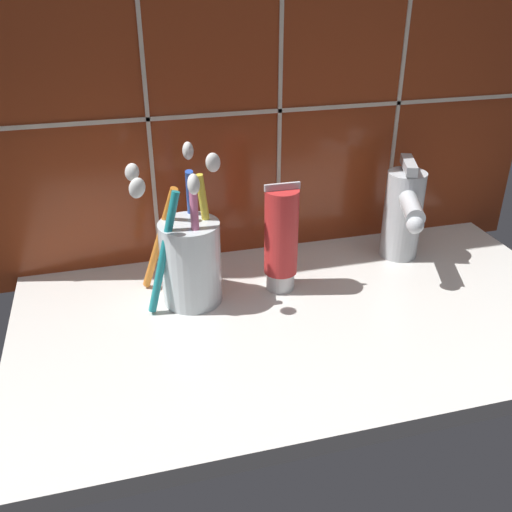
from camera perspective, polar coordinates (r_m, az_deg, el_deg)
name	(u,v)px	position (r cm, az deg, el deg)	size (l,w,h in cm)	color
sink_counter	(308,322)	(66.53, 5.19, -6.59)	(66.09, 36.54, 2.00)	silver
tile_wall_backsplash	(266,55)	(73.36, 0.99, 19.49)	(76.09, 1.72, 55.74)	#933819
toothbrush_cup	(189,257)	(66.14, -6.67, -0.08)	(11.05, 10.88, 17.85)	silver
toothpaste_tube	(281,238)	(67.72, 2.53, 1.77)	(4.23, 4.03, 13.70)	white
sink_faucet	(404,213)	(77.57, 14.56, 4.23)	(6.67, 12.43, 13.47)	silver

